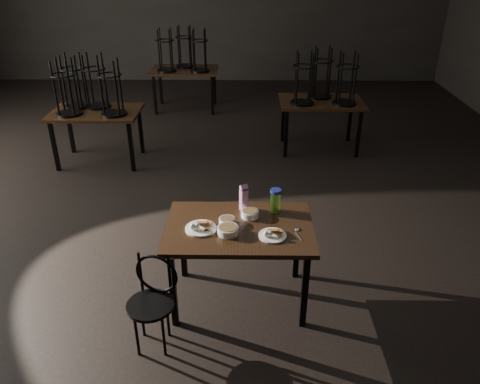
{
  "coord_description": "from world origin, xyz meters",
  "views": [
    {
      "loc": [
        0.7,
        -4.69,
        2.77
      ],
      "look_at": [
        0.65,
        -1.08,
        0.85
      ],
      "focal_mm": 35.0,
      "sensor_mm": 36.0,
      "label": 1
    }
  ],
  "objects_px": {
    "main_table": "(239,234)",
    "water_bottle": "(275,200)",
    "juice_carton": "(244,198)",
    "bentwood_chair": "(153,295)"
  },
  "relations": [
    {
      "from": "main_table",
      "to": "bentwood_chair",
      "type": "height_order",
      "value": "main_table"
    },
    {
      "from": "main_table",
      "to": "bentwood_chair",
      "type": "bearing_deg",
      "value": -142.25
    },
    {
      "from": "main_table",
      "to": "water_bottle",
      "type": "relative_size",
      "value": 5.79
    },
    {
      "from": "main_table",
      "to": "bentwood_chair",
      "type": "xyz_separation_m",
      "value": [
        -0.64,
        -0.5,
        -0.23
      ]
    },
    {
      "from": "main_table",
      "to": "juice_carton",
      "type": "relative_size",
      "value": 4.91
    },
    {
      "from": "water_bottle",
      "to": "bentwood_chair",
      "type": "relative_size",
      "value": 0.28
    },
    {
      "from": "juice_carton",
      "to": "water_bottle",
      "type": "relative_size",
      "value": 1.18
    },
    {
      "from": "water_bottle",
      "to": "bentwood_chair",
      "type": "bearing_deg",
      "value": -141.84
    },
    {
      "from": "juice_carton",
      "to": "water_bottle",
      "type": "xyz_separation_m",
      "value": [
        0.27,
        -0.02,
        -0.01
      ]
    },
    {
      "from": "main_table",
      "to": "juice_carton",
      "type": "bearing_deg",
      "value": 82.57
    }
  ]
}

